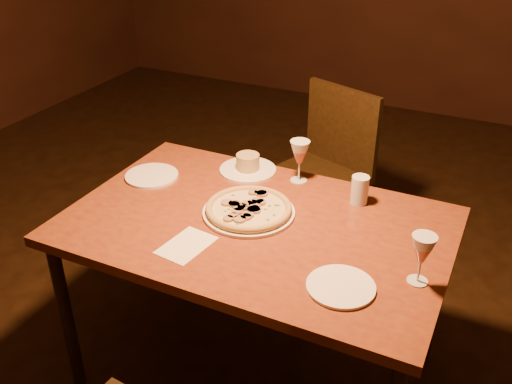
% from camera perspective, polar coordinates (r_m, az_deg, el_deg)
% --- Properties ---
extents(dining_table, '(1.39, 0.90, 0.75)m').
position_cam_1_polar(dining_table, '(2.13, 0.03, -4.49)').
color(dining_table, brown).
rests_on(dining_table, floor).
extents(chair_far, '(0.57, 0.57, 0.92)m').
position_cam_1_polar(chair_far, '(3.00, 6.77, 2.45)').
color(chair_far, black).
rests_on(chair_far, floor).
extents(pizza_plate, '(0.35, 0.35, 0.04)m').
position_cam_1_polar(pizza_plate, '(2.14, -0.73, -1.72)').
color(pizza_plate, white).
rests_on(pizza_plate, dining_table).
extents(ramekin_saucer, '(0.24, 0.24, 0.08)m').
position_cam_1_polar(ramekin_saucer, '(2.44, -0.82, 2.63)').
color(ramekin_saucer, white).
rests_on(ramekin_saucer, dining_table).
extents(wine_glass_far, '(0.08, 0.08, 0.18)m').
position_cam_1_polar(wine_glass_far, '(2.34, 4.36, 3.08)').
color(wine_glass_far, '#C36A51').
rests_on(wine_glass_far, dining_table).
extents(wine_glass_right, '(0.08, 0.08, 0.17)m').
position_cam_1_polar(wine_glass_right, '(1.83, 16.18, -6.48)').
color(wine_glass_right, '#C36A51').
rests_on(wine_glass_right, dining_table).
extents(water_tumbler, '(0.07, 0.07, 0.11)m').
position_cam_1_polar(water_tumbler, '(2.22, 10.33, 0.21)').
color(water_tumbler, silver).
rests_on(water_tumbler, dining_table).
extents(side_plate_left, '(0.22, 0.22, 0.01)m').
position_cam_1_polar(side_plate_left, '(2.44, -10.39, 1.61)').
color(side_plate_left, white).
rests_on(side_plate_left, dining_table).
extents(side_plate_near, '(0.22, 0.22, 0.01)m').
position_cam_1_polar(side_plate_near, '(1.80, 8.48, -9.34)').
color(side_plate_near, white).
rests_on(side_plate_near, dining_table).
extents(menu_card, '(0.16, 0.21, 0.00)m').
position_cam_1_polar(menu_card, '(1.99, -6.97, -5.31)').
color(menu_card, white).
rests_on(menu_card, dining_table).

